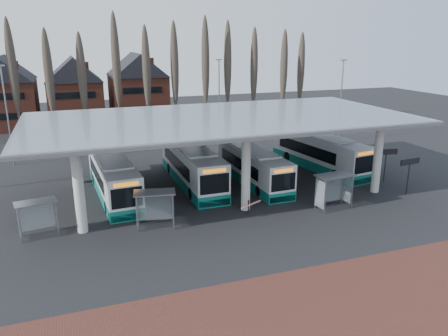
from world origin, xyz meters
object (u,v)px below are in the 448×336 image
object	(u,v)px
bus_3	(318,152)
shelter_1	(155,201)
shelter_2	(333,183)
bus_1	(192,166)
bus_2	(252,166)
bus_0	(113,177)
shelter_0	(36,210)

from	to	relation	value
bus_3	shelter_1	xyz separation A→B (m)	(-18.39, -8.82, 0.29)
shelter_1	shelter_2	xyz separation A→B (m)	(13.58, -1.13, 0.08)
shelter_2	bus_3	bearing A→B (deg)	59.34
bus_1	bus_3	distance (m)	13.42
bus_2	bus_3	xyz separation A→B (m)	(8.12, 2.01, 0.12)
bus_2	shelter_2	bearing A→B (deg)	-69.03
bus_0	bus_2	size ratio (longest dim) A/B	1.05
bus_3	bus_0	bearing A→B (deg)	175.38
shelter_0	shelter_2	world-z (taller)	shelter_2
bus_3	shelter_0	xyz separation A→B (m)	(-26.03, -7.57, 0.15)
bus_0	shelter_2	distance (m)	17.85
bus_1	shelter_1	xyz separation A→B (m)	(-4.98, -8.33, 0.26)
shelter_0	shelter_1	bearing A→B (deg)	-19.06
bus_1	bus_2	xyz separation A→B (m)	(5.29, -1.52, -0.16)
bus_3	shelter_0	bearing A→B (deg)	-172.18
bus_3	bus_1	bearing A→B (deg)	173.72
bus_0	bus_3	bearing A→B (deg)	0.56
bus_1	shelter_0	distance (m)	14.47
bus_1	shelter_0	xyz separation A→B (m)	(-12.62, -7.07, 0.11)
shelter_1	bus_0	bearing A→B (deg)	116.25
shelter_2	bus_1	bearing A→B (deg)	127.42
bus_1	shelter_0	size ratio (longest dim) A/B	4.51
bus_2	shelter_2	distance (m)	8.62
bus_3	shelter_1	world-z (taller)	bus_3
bus_0	bus_3	xyz separation A→B (m)	(20.44, 1.34, 0.05)
bus_1	shelter_1	bearing A→B (deg)	-121.17
bus_2	shelter_1	world-z (taller)	bus_2
bus_1	bus_0	bearing A→B (deg)	-173.40
shelter_0	bus_1	bearing A→B (deg)	19.54
shelter_0	shelter_1	distance (m)	7.75
bus_0	shelter_1	xyz separation A→B (m)	(2.05, -7.48, 0.34)
bus_1	shelter_2	xyz separation A→B (m)	(8.61, -9.46, 0.34)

